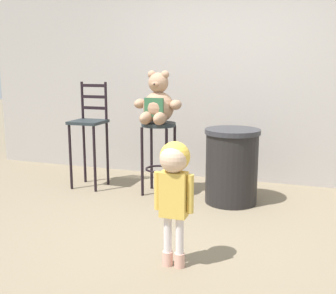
% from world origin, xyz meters
% --- Properties ---
extents(ground_plane, '(24.00, 24.00, 0.00)m').
position_xyz_m(ground_plane, '(0.00, 0.00, 0.00)').
color(ground_plane, '#7A6C55').
extents(building_wall, '(6.86, 0.30, 3.04)m').
position_xyz_m(building_wall, '(0.00, 2.05, 1.52)').
color(building_wall, '#A49D98').
rests_on(building_wall, ground_plane).
extents(bar_stool_with_teddy, '(0.38, 0.38, 0.82)m').
position_xyz_m(bar_stool_with_teddy, '(-0.58, 1.04, 0.58)').
color(bar_stool_with_teddy, '#22292D').
rests_on(bar_stool_with_teddy, ground_plane).
extents(teddy_bear, '(0.54, 0.48, 0.57)m').
position_xyz_m(teddy_bear, '(-0.58, 1.02, 1.03)').
color(teddy_bear, '#A57E61').
rests_on(teddy_bear, bar_stool_with_teddy).
extents(child_walking, '(0.29, 0.23, 0.92)m').
position_xyz_m(child_walking, '(0.14, -0.58, 0.67)').
color(child_walking, '#DBA28F').
rests_on(child_walking, ground_plane).
extents(trash_bin, '(0.58, 0.58, 0.79)m').
position_xyz_m(trash_bin, '(0.26, 0.99, 0.40)').
color(trash_bin, black).
rests_on(trash_bin, ground_plane).
extents(bar_chair_empty, '(0.38, 0.38, 1.25)m').
position_xyz_m(bar_chair_empty, '(-1.45, 1.05, 0.71)').
color(bar_chair_empty, '#22292D').
rests_on(bar_chair_empty, ground_plane).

